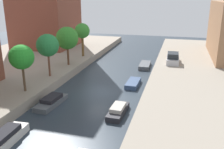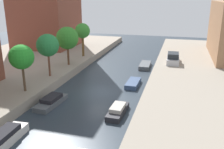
{
  "view_description": "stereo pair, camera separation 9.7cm",
  "coord_description": "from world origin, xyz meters",
  "px_view_note": "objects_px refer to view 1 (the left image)",
  "views": [
    {
      "loc": [
        8.1,
        -24.27,
        10.23
      ],
      "look_at": [
        0.74,
        2.67,
        1.31
      ],
      "focal_mm": 39.92,
      "sensor_mm": 36.0,
      "label": 1
    },
    {
      "loc": [
        8.19,
        -24.24,
        10.23
      ],
      "look_at": [
        0.74,
        2.67,
        1.31
      ],
      "focal_mm": 39.92,
      "sensor_mm": 36.0,
      "label": 2
    }
  ],
  "objects_px": {
    "street_tree_3": "(48,45)",
    "street_tree_4": "(67,38)",
    "street_tree_5": "(82,31)",
    "moored_boat_right_4": "(145,65)",
    "moored_boat_right_3": "(133,83)",
    "moored_boat_left_1": "(4,139)",
    "street_tree_2": "(22,57)",
    "moored_boat_right_2": "(118,110)",
    "moored_boat_left_2": "(51,101)",
    "parked_car": "(173,58)"
  },
  "relations": [
    {
      "from": "street_tree_2",
      "to": "moored_boat_right_4",
      "type": "distance_m",
      "value": 18.79
    },
    {
      "from": "moored_boat_right_2",
      "to": "moored_boat_right_4",
      "type": "height_order",
      "value": "moored_boat_right_2"
    },
    {
      "from": "street_tree_3",
      "to": "moored_boat_right_4",
      "type": "bearing_deg",
      "value": 45.88
    },
    {
      "from": "street_tree_5",
      "to": "moored_boat_left_1",
      "type": "height_order",
      "value": "street_tree_5"
    },
    {
      "from": "street_tree_5",
      "to": "moored_boat_right_4",
      "type": "height_order",
      "value": "street_tree_5"
    },
    {
      "from": "moored_boat_left_2",
      "to": "street_tree_4",
      "type": "bearing_deg",
      "value": 106.0
    },
    {
      "from": "street_tree_4",
      "to": "moored_boat_right_4",
      "type": "xyz_separation_m",
      "value": [
        9.97,
        5.04,
        -4.41
      ]
    },
    {
      "from": "street_tree_2",
      "to": "parked_car",
      "type": "xyz_separation_m",
      "value": [
        13.93,
        15.25,
        -2.88
      ]
    },
    {
      "from": "street_tree_5",
      "to": "moored_boat_left_2",
      "type": "bearing_deg",
      "value": -79.25
    },
    {
      "from": "street_tree_4",
      "to": "street_tree_5",
      "type": "height_order",
      "value": "street_tree_4"
    },
    {
      "from": "street_tree_4",
      "to": "parked_car",
      "type": "distance_m",
      "value": 15.09
    },
    {
      "from": "street_tree_3",
      "to": "street_tree_4",
      "type": "bearing_deg",
      "value": 90.0
    },
    {
      "from": "street_tree_3",
      "to": "parked_car",
      "type": "xyz_separation_m",
      "value": [
        13.93,
        10.18,
        -3.08
      ]
    },
    {
      "from": "street_tree_4",
      "to": "street_tree_2",
      "type": "bearing_deg",
      "value": -90.0
    },
    {
      "from": "street_tree_3",
      "to": "moored_boat_right_3",
      "type": "height_order",
      "value": "street_tree_3"
    },
    {
      "from": "street_tree_3",
      "to": "moored_boat_right_2",
      "type": "bearing_deg",
      "value": -30.0
    },
    {
      "from": "street_tree_2",
      "to": "street_tree_5",
      "type": "xyz_separation_m",
      "value": [
        -0.0,
        15.78,
        0.41
      ]
    },
    {
      "from": "parked_car",
      "to": "moored_boat_right_4",
      "type": "bearing_deg",
      "value": 178.44
    },
    {
      "from": "street_tree_5",
      "to": "moored_boat_right_4",
      "type": "bearing_deg",
      "value": -2.43
    },
    {
      "from": "street_tree_5",
      "to": "street_tree_3",
      "type": "bearing_deg",
      "value": -90.0
    },
    {
      "from": "moored_boat_left_1",
      "to": "moored_boat_right_3",
      "type": "height_order",
      "value": "moored_boat_left_1"
    },
    {
      "from": "parked_car",
      "to": "street_tree_2",
      "type": "bearing_deg",
      "value": -132.39
    },
    {
      "from": "moored_boat_left_1",
      "to": "moored_boat_right_4",
      "type": "distance_m",
      "value": 23.77
    },
    {
      "from": "moored_boat_left_1",
      "to": "moored_boat_right_3",
      "type": "relative_size",
      "value": 1.32
    },
    {
      "from": "moored_boat_right_4",
      "to": "street_tree_2",
      "type": "bearing_deg",
      "value": -122.99
    },
    {
      "from": "moored_boat_right_2",
      "to": "moored_boat_right_3",
      "type": "height_order",
      "value": "moored_boat_right_2"
    },
    {
      "from": "street_tree_2",
      "to": "moored_boat_right_3",
      "type": "xyz_separation_m",
      "value": [
        9.73,
        7.14,
        -4.23
      ]
    },
    {
      "from": "street_tree_4",
      "to": "moored_boat_right_2",
      "type": "bearing_deg",
      "value": -48.03
    },
    {
      "from": "street_tree_4",
      "to": "moored_boat_left_1",
      "type": "relative_size",
      "value": 1.14
    },
    {
      "from": "moored_boat_right_3",
      "to": "street_tree_3",
      "type": "bearing_deg",
      "value": -168.0
    },
    {
      "from": "parked_car",
      "to": "moored_boat_right_2",
      "type": "bearing_deg",
      "value": -104.54
    },
    {
      "from": "moored_boat_right_3",
      "to": "moored_boat_right_4",
      "type": "xyz_separation_m",
      "value": [
        0.24,
        8.22,
        0.02
      ]
    },
    {
      "from": "moored_boat_left_2",
      "to": "moored_boat_right_3",
      "type": "relative_size",
      "value": 1.21
    },
    {
      "from": "parked_car",
      "to": "moored_boat_left_2",
      "type": "relative_size",
      "value": 1.0
    },
    {
      "from": "street_tree_2",
      "to": "moored_boat_right_4",
      "type": "height_order",
      "value": "street_tree_2"
    },
    {
      "from": "street_tree_4",
      "to": "moored_boat_right_3",
      "type": "distance_m",
      "value": 11.16
    },
    {
      "from": "street_tree_3",
      "to": "moored_boat_right_2",
      "type": "relative_size",
      "value": 1.37
    },
    {
      "from": "moored_boat_right_2",
      "to": "street_tree_2",
      "type": "bearing_deg",
      "value": 176.55
    },
    {
      "from": "street_tree_4",
      "to": "moored_boat_right_3",
      "type": "height_order",
      "value": "street_tree_4"
    },
    {
      "from": "parked_car",
      "to": "moored_boat_left_1",
      "type": "height_order",
      "value": "parked_car"
    },
    {
      "from": "street_tree_4",
      "to": "moored_boat_right_2",
      "type": "height_order",
      "value": "street_tree_4"
    },
    {
      "from": "street_tree_3",
      "to": "moored_boat_right_4",
      "type": "height_order",
      "value": "street_tree_3"
    },
    {
      "from": "moored_boat_right_3",
      "to": "moored_boat_right_4",
      "type": "relative_size",
      "value": 0.87
    },
    {
      "from": "parked_car",
      "to": "moored_boat_left_2",
      "type": "distance_m",
      "value": 19.08
    },
    {
      "from": "street_tree_2",
      "to": "street_tree_3",
      "type": "bearing_deg",
      "value": 90.0
    },
    {
      "from": "street_tree_5",
      "to": "moored_boat_right_3",
      "type": "xyz_separation_m",
      "value": [
        9.73,
        -8.64,
        -4.64
      ]
    },
    {
      "from": "moored_boat_right_3",
      "to": "street_tree_4",
      "type": "bearing_deg",
      "value": 161.93
    },
    {
      "from": "moored_boat_left_1",
      "to": "parked_car",
      "type": "bearing_deg",
      "value": 64.53
    },
    {
      "from": "street_tree_5",
      "to": "parked_car",
      "type": "bearing_deg",
      "value": -2.18
    },
    {
      "from": "moored_boat_left_1",
      "to": "moored_boat_right_3",
      "type": "distance_m",
      "value": 15.97
    }
  ]
}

